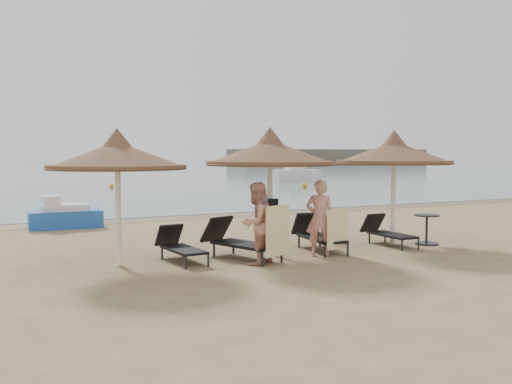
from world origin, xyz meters
TOP-DOWN VIEW (x-y plane):
  - ground at (0.00, 0.00)m, footprint 160.00×160.00m
  - sea at (0.00, 80.00)m, footprint 200.00×140.00m
  - wet_sand_strip at (0.00, 9.40)m, footprint 200.00×1.60m
  - palapa_left at (-3.07, 1.39)m, footprint 3.01×3.01m
  - palapa_center at (0.48, 1.11)m, footprint 3.09×3.09m
  - palapa_right at (4.18, 1.06)m, footprint 3.08×3.08m
  - lounger_far_left at (-1.72, 1.33)m, footprint 0.73×1.80m
  - lounger_near_left at (-0.41, 1.06)m, footprint 1.34×2.18m
  - lounger_near_right at (1.87, 1.20)m, footprint 0.89×2.06m
  - lounger_far_right at (3.95, 1.05)m, footprint 0.60×1.77m
  - side_table at (4.96, 0.62)m, footprint 0.66×0.66m
  - person_left at (-0.33, 0.19)m, footprint 1.14×0.99m
  - person_right at (1.45, 0.41)m, footprint 1.15×1.04m
  - towel_left at (0.02, -0.16)m, footprint 0.74×0.31m
  - towel_right at (1.80, 0.16)m, footprint 0.67×0.10m
  - bag_patterned at (0.48, 1.29)m, footprint 0.32×0.17m
  - bag_dark at (0.48, 0.95)m, footprint 0.26×0.12m
  - pedal_boat at (-3.25, 8.49)m, footprint 2.32×1.44m
  - buoy_mid at (2.51, 28.33)m, footprint 0.33×0.33m
  - buoy_right at (14.50, 22.70)m, footprint 0.39×0.39m

SIDE VIEW (x-z plane):
  - ground at x=0.00m, z-range 0.00..0.00m
  - wet_sand_strip at x=0.00m, z-range 0.00..0.01m
  - sea at x=0.00m, z-range 0.00..0.03m
  - buoy_mid at x=2.51m, z-range 0.00..0.33m
  - buoy_right at x=14.50m, z-range 0.00..0.39m
  - lounger_far_left at x=-1.72m, z-range -0.04..0.74m
  - lounger_far_right at x=3.95m, z-range -0.04..0.75m
  - side_table at x=4.96m, z-range -0.02..0.77m
  - pedal_boat at x=-3.25m, z-range -0.14..0.92m
  - lounger_near_right at x=1.87m, z-range -0.05..0.85m
  - lounger_near_left at x=-0.41m, z-range -0.05..0.88m
  - towel_right at x=1.80m, z-range 0.18..1.12m
  - towel_left at x=0.02m, z-range 0.21..1.32m
  - person_left at x=-0.33m, z-range 0.00..2.10m
  - person_right at x=1.45m, z-range 0.00..2.10m
  - bag_dark at x=0.48m, z-range 1.01..1.36m
  - bag_patterned at x=0.48m, z-range 1.06..1.44m
  - palapa_left at x=-3.07m, z-range 0.88..3.87m
  - palapa_right at x=4.18m, z-range 0.91..3.96m
  - palapa_center at x=0.48m, z-range 0.91..3.97m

